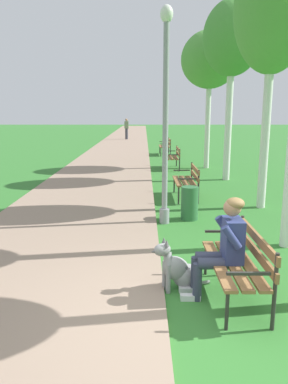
{
  "coord_description": "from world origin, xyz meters",
  "views": [
    {
      "loc": [
        -0.44,
        -3.67,
        2.24
      ],
      "look_at": [
        -0.46,
        2.61,
        0.9
      ],
      "focal_mm": 35.61,
      "sensor_mm": 36.0,
      "label": 1
    }
  ],
  "objects_px": {
    "park_bench_far": "(175,156)",
    "dog_grey": "(180,270)",
    "lamp_post_near": "(167,116)",
    "litter_bin": "(191,203)",
    "park_bench_mid": "(189,179)",
    "park_bench_near": "(242,259)",
    "birch_tree_fourth": "(234,40)",
    "person_seated_on_near_bench": "(224,244)",
    "birch_tree_fifth": "(211,60)",
    "pedestrian_distant": "(128,129)",
    "park_bench_furthest": "(167,145)",
    "birch_tree_third": "(275,10)"
  },
  "relations": [
    {
      "from": "park_bench_mid",
      "to": "person_seated_on_near_bench",
      "type": "distance_m",
      "value": 5.42
    },
    {
      "from": "park_bench_far",
      "to": "dog_grey",
      "type": "relative_size",
      "value": 1.86
    },
    {
      "from": "park_bench_furthest",
      "to": "lamp_post_near",
      "type": "relative_size",
      "value": 0.36
    },
    {
      "from": "park_bench_furthest",
      "to": "birch_tree_fourth",
      "type": "distance_m",
      "value": 8.4
    },
    {
      "from": "park_bench_near",
      "to": "park_bench_mid",
      "type": "height_order",
      "value": "same"
    },
    {
      "from": "dog_grey",
      "to": "birch_tree_third",
      "type": "xyz_separation_m",
      "value": [
        2.32,
        4.22,
        4.08
      ]
    },
    {
      "from": "birch_tree_fifth",
      "to": "park_bench_mid",
      "type": "bearing_deg",
      "value": -104.12
    },
    {
      "from": "litter_bin",
      "to": "pedestrian_distant",
      "type": "xyz_separation_m",
      "value": [
        -2.33,
        22.52,
        0.49
      ]
    },
    {
      "from": "lamp_post_near",
      "to": "birch_tree_fourth",
      "type": "bearing_deg",
      "value": 65.17
    },
    {
      "from": "park_bench_furthest",
      "to": "litter_bin",
      "type": "distance_m",
      "value": 12.02
    },
    {
      "from": "park_bench_near",
      "to": "birch_tree_fourth",
      "type": "relative_size",
      "value": 0.27
    },
    {
      "from": "park_bench_mid",
      "to": "litter_bin",
      "type": "xyz_separation_m",
      "value": [
        -0.19,
        -2.02,
        -0.16
      ]
    },
    {
      "from": "park_bench_furthest",
      "to": "pedestrian_distant",
      "type": "xyz_separation_m",
      "value": [
        -2.52,
        10.5,
        0.33
      ]
    },
    {
      "from": "park_bench_mid",
      "to": "birch_tree_fifth",
      "type": "distance_m",
      "value": 6.61
    },
    {
      "from": "park_bench_near",
      "to": "pedestrian_distant",
      "type": "bearing_deg",
      "value": 95.57
    },
    {
      "from": "park_bench_far",
      "to": "pedestrian_distant",
      "type": "xyz_separation_m",
      "value": [
        -2.53,
        15.33,
        0.33
      ]
    },
    {
      "from": "lamp_post_near",
      "to": "birch_tree_third",
      "type": "distance_m",
      "value": 3.47
    },
    {
      "from": "park_bench_mid",
      "to": "pedestrian_distant",
      "type": "height_order",
      "value": "pedestrian_distant"
    },
    {
      "from": "birch_tree_third",
      "to": "pedestrian_distant",
      "type": "distance_m",
      "value": 22.17
    },
    {
      "from": "person_seated_on_near_bench",
      "to": "dog_grey",
      "type": "relative_size",
      "value": 1.55
    },
    {
      "from": "dog_grey",
      "to": "birch_tree_fourth",
      "type": "xyz_separation_m",
      "value": [
        2.28,
        7.93,
        4.13
      ]
    },
    {
      "from": "park_bench_furthest",
      "to": "person_seated_on_near_bench",
      "type": "xyz_separation_m",
      "value": [
        -0.19,
        -15.42,
        0.17
      ]
    },
    {
      "from": "dog_grey",
      "to": "birch_tree_third",
      "type": "height_order",
      "value": "birch_tree_third"
    },
    {
      "from": "park_bench_near",
      "to": "dog_grey",
      "type": "xyz_separation_m",
      "value": [
        -0.71,
        0.25,
        -0.25
      ]
    },
    {
      "from": "dog_grey",
      "to": "litter_bin",
      "type": "bearing_deg",
      "value": 80.99
    },
    {
      "from": "dog_grey",
      "to": "pedestrian_distant",
      "type": "height_order",
      "value": "pedestrian_distant"
    },
    {
      "from": "park_bench_mid",
      "to": "park_bench_furthest",
      "type": "distance_m",
      "value": 10.0
    },
    {
      "from": "dog_grey",
      "to": "birch_tree_fifth",
      "type": "height_order",
      "value": "birch_tree_fifth"
    },
    {
      "from": "park_bench_far",
      "to": "birch_tree_third",
      "type": "distance_m",
      "value": 7.43
    },
    {
      "from": "birch_tree_fourth",
      "to": "park_bench_near",
      "type": "bearing_deg",
      "value": -100.84
    },
    {
      "from": "dog_grey",
      "to": "park_bench_furthest",
      "type": "bearing_deg",
      "value": 87.4
    },
    {
      "from": "birch_tree_fourth",
      "to": "litter_bin",
      "type": "xyz_separation_m",
      "value": [
        -1.77,
        -4.73,
        -4.04
      ]
    },
    {
      "from": "park_bench_far",
      "to": "dog_grey",
      "type": "xyz_separation_m",
      "value": [
        -0.71,
        -10.38,
        -0.25
      ]
    },
    {
      "from": "pedestrian_distant",
      "to": "park_bench_far",
      "type": "bearing_deg",
      "value": -80.61
    },
    {
      "from": "park_bench_near",
      "to": "park_bench_far",
      "type": "height_order",
      "value": "same"
    },
    {
      "from": "park_bench_near",
      "to": "park_bench_far",
      "type": "bearing_deg",
      "value": 90.0
    },
    {
      "from": "pedestrian_distant",
      "to": "lamp_post_near",
      "type": "bearing_deg",
      "value": -85.51
    },
    {
      "from": "park_bench_mid",
      "to": "pedestrian_distant",
      "type": "distance_m",
      "value": 20.66
    },
    {
      "from": "park_bench_near",
      "to": "litter_bin",
      "type": "xyz_separation_m",
      "value": [
        -0.2,
        3.45,
        -0.16
      ]
    },
    {
      "from": "birch_tree_third",
      "to": "litter_bin",
      "type": "distance_m",
      "value": 4.5
    },
    {
      "from": "dog_grey",
      "to": "pedestrian_distant",
      "type": "xyz_separation_m",
      "value": [
        -1.82,
        25.72,
        0.58
      ]
    },
    {
      "from": "park_bench_far",
      "to": "birch_tree_fourth",
      "type": "distance_m",
      "value": 4.85
    },
    {
      "from": "park_bench_far",
      "to": "lamp_post_near",
      "type": "bearing_deg",
      "value": -95.71
    },
    {
      "from": "park_bench_near",
      "to": "birch_tree_fourth",
      "type": "bearing_deg",
      "value": 79.16
    },
    {
      "from": "park_bench_mid",
      "to": "lamp_post_near",
      "type": "relative_size",
      "value": 0.36
    },
    {
      "from": "lamp_post_near",
      "to": "litter_bin",
      "type": "relative_size",
      "value": 5.91
    },
    {
      "from": "park_bench_near",
      "to": "dog_grey",
      "type": "relative_size",
      "value": 1.86
    },
    {
      "from": "park_bench_mid",
      "to": "litter_bin",
      "type": "height_order",
      "value": "park_bench_mid"
    },
    {
      "from": "park_bench_far",
      "to": "birch_tree_third",
      "type": "height_order",
      "value": "birch_tree_third"
    },
    {
      "from": "park_bench_furthest",
      "to": "person_seated_on_near_bench",
      "type": "relative_size",
      "value": 1.2
    }
  ]
}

